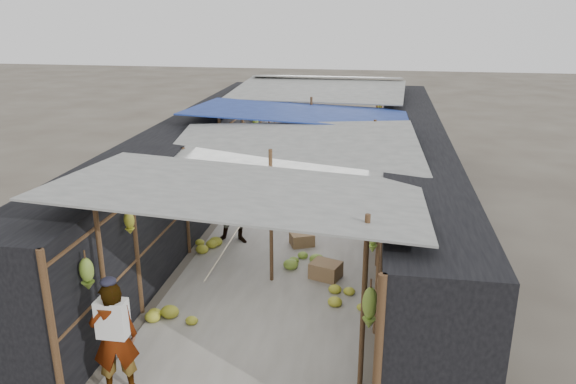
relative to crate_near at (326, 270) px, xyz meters
The scene contains 14 objects.
ground 3.42m from the crate_near, 107.23° to the right, with size 80.00×80.00×0.00m, color #6B6356.
aisle_slab 3.39m from the crate_near, 107.40° to the left, with size 3.60×16.00×0.02m, color #9E998E.
stall_left 5.02m from the crate_near, 138.95° to the left, with size 1.40×15.00×2.30m, color black.
stall_right 3.78m from the crate_near, 62.45° to the left, with size 1.40×15.00×2.30m, color black.
crate_near is the anchor object (origin of this frame).
crate_mid 1.60m from the crate_near, 114.61° to the left, with size 0.49×0.39×0.29m, color #94714B.
crate_back 8.14m from the crate_near, 104.45° to the left, with size 0.39×0.32×0.25m, color #94714B.
black_basin 7.08m from the crate_near, 91.30° to the left, with size 0.58×0.58×0.17m, color black.
vendor_elderly 4.55m from the crate_near, 123.23° to the right, with size 0.60×0.40×1.65m, color white.
shopper_blue 2.65m from the crate_near, 146.96° to the left, with size 0.86×0.67×1.77m, color #1D3994.
vendor_seated 2.92m from the crate_near, 76.30° to the left, with size 0.63×0.36×0.97m, color #4A4640.
market_canopy 4.33m from the crate_near, 105.48° to the left, with size 5.62×15.20×2.77m.
hanging_bananas 3.63m from the crate_near, 107.55° to the left, with size 3.95×13.97×0.82m.
floor_bananas 3.15m from the crate_near, 105.95° to the left, with size 3.95×10.59×0.35m.
Camera 1 is at (1.86, -6.50, 5.04)m, focal length 35.00 mm.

